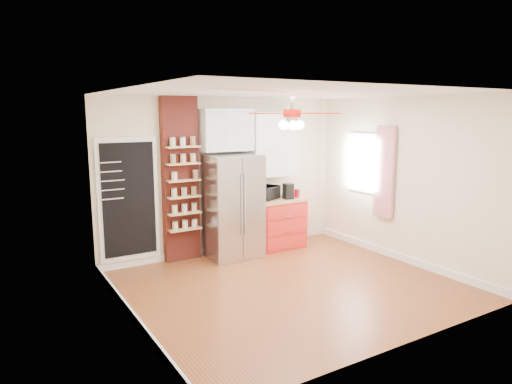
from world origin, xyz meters
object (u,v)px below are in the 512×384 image
ceiling_fan (292,114)px  pantry_jar_oats (174,176)px  canister_left (297,193)px  toaster_oven (268,193)px  fridge (232,206)px  red_cabinet (278,223)px  coffee_maker (288,191)px

ceiling_fan → pantry_jar_oats: 2.28m
canister_left → toaster_oven: bearing=165.1°
fridge → red_cabinet: fridge is taller
red_cabinet → pantry_jar_oats: 2.16m
fridge → canister_left: fridge is taller
toaster_oven → pantry_jar_oats: size_ratio=3.45×
fridge → toaster_oven: fridge is taller
ceiling_fan → coffee_maker: 2.36m
toaster_oven → canister_left: bearing=-39.4°
fridge → toaster_oven: bearing=8.5°
ceiling_fan → toaster_oven: ceiling_fan is taller
toaster_oven → ceiling_fan: bearing=-137.4°
coffee_maker → canister_left: 0.23m
fridge → toaster_oven: (0.79, 0.12, 0.14)m
red_cabinet → ceiling_fan: 2.75m
coffee_maker → pantry_jar_oats: size_ratio=2.26×
pantry_jar_oats → red_cabinet: bearing=-3.3°
fridge → pantry_jar_oats: bearing=170.5°
red_cabinet → ceiling_fan: ceiling_fan is taller
toaster_oven → coffee_maker: bearing=-51.1°
toaster_oven → canister_left: toaster_oven is taller
ceiling_fan → toaster_oven: 2.36m
pantry_jar_oats → toaster_oven: bearing=-1.4°
fridge → ceiling_fan: (0.05, -1.63, 1.55)m
coffee_maker → canister_left: coffee_maker is taller
coffee_maker → canister_left: (0.22, 0.02, -0.06)m
coffee_maker → pantry_jar_oats: bearing=-176.3°
toaster_oven → pantry_jar_oats: 1.79m
fridge → pantry_jar_oats: (-0.95, 0.16, 0.56)m
fridge → coffee_maker: bearing=-2.5°
canister_left → pantry_jar_oats: pantry_jar_oats is taller
fridge → coffee_maker: size_ratio=6.22×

